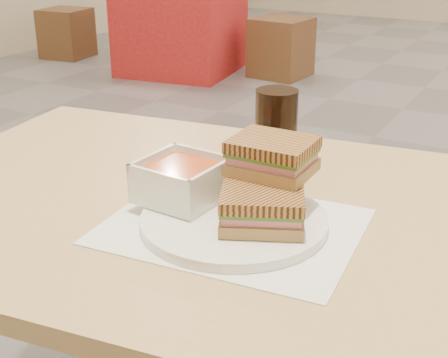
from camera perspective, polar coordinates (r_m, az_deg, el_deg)
The scene contains 10 objects.
main_table at distance 0.97m, azimuth 3.43°, elevation -8.97°, with size 1.28×0.86×0.75m.
tray_liner at distance 0.87m, azimuth 0.79°, elevation -4.35°, with size 0.37×0.30×0.00m.
plate at distance 0.87m, azimuth 0.91°, elevation -3.82°, with size 0.26×0.26×0.01m.
soup_bowl at distance 0.91m, azimuth -3.87°, elevation -0.25°, with size 0.12×0.12×0.06m.
panini_lower at distance 0.83m, azimuth 3.50°, elevation -2.68°, with size 0.14×0.13×0.05m.
panini_upper at distance 0.87m, azimuth 4.45°, elevation 2.12°, with size 0.11×0.09×0.05m.
cola_glass at distance 1.02m, azimuth 4.76°, elevation 4.12°, with size 0.07×0.07×0.15m.
bg_table_0 at distance 5.00m, azimuth -3.94°, elevation 13.87°, with size 0.93×0.93×0.72m.
bg_chair_0l at distance 5.72m, azimuth -14.22°, elevation 12.82°, with size 0.41×0.41×0.41m.
bg_chair_0r at distance 4.87m, azimuth 5.24°, elevation 11.90°, with size 0.43×0.43×0.44m.
Camera 1 is at (0.39, -2.68, 1.15)m, focal length 49.92 mm.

